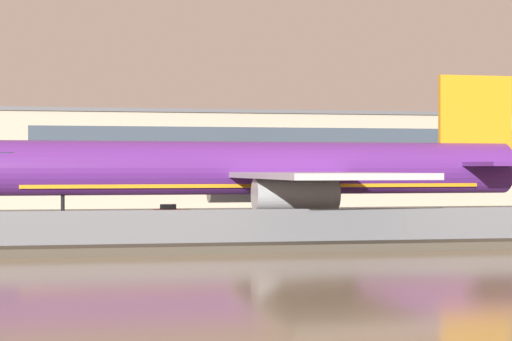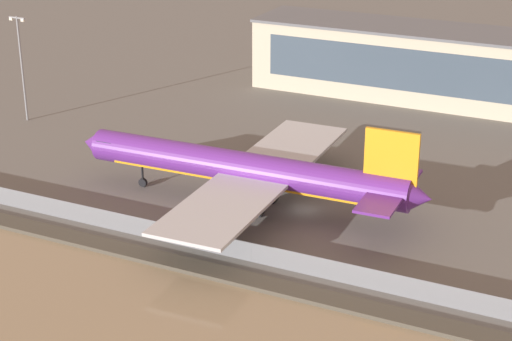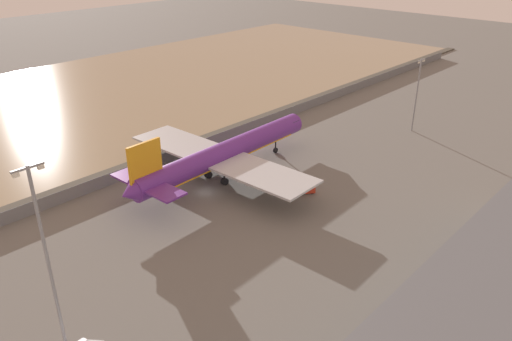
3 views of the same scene
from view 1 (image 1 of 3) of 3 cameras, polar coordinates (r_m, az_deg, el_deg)
name	(u,v)px [view 1 (image 1 of 3)]	position (r m, az deg, el deg)	size (l,w,h in m)	color
ground_plane	(341,230)	(86.73, 4.88, -3.40)	(500.00, 500.00, 0.00)	#66635E
shoreline_seawall	(429,245)	(67.35, 9.83, -4.21)	(320.00, 3.00, 0.50)	#474238
perimeter_fence	(405,226)	(71.48, 8.52, -3.14)	(280.00, 0.10, 2.53)	slate
cargo_jet_purple	(265,170)	(82.87, 0.53, 0.01)	(50.32, 43.46, 13.54)	#602889
baggage_tug	(171,214)	(98.29, -4.86, -2.51)	(3.52, 3.20, 1.80)	red
terminal_building	(348,159)	(145.08, 5.30, 0.66)	(98.73, 15.15, 13.26)	#BCB299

